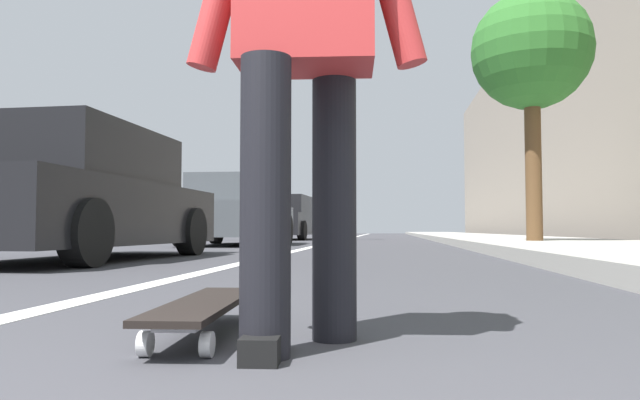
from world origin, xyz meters
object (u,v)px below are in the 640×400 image
object	(u,v)px
skater_person	(304,30)
parked_car_mid	(238,212)
skateboard	(205,307)
traffic_light	(329,146)
parked_car_near	(79,198)
street_tree_mid	(531,53)
parked_car_far	(286,219)

from	to	relation	value
skater_person	parked_car_mid	xyz separation A→B (m)	(10.78, 3.02, -0.21)
skateboard	traffic_light	world-z (taller)	traffic_light
skateboard	parked_car_near	size ratio (longest dim) A/B	0.20
skateboard	street_tree_mid	world-z (taller)	street_tree_mid
skater_person	parked_car_mid	distance (m)	11.19
skateboard	street_tree_mid	bearing A→B (deg)	-19.96
parked_car_far	street_tree_mid	size ratio (longest dim) A/B	0.98
skateboard	skater_person	distance (m)	0.92
parked_car_near	parked_car_mid	distance (m)	6.25
skateboard	parked_car_mid	bearing A→B (deg)	14.13
parked_car_mid	skateboard	bearing A→B (deg)	-165.87
parked_car_near	street_tree_mid	distance (m)	7.85
skateboard	street_tree_mid	size ratio (longest dim) A/B	0.19
parked_car_near	parked_car_mid	world-z (taller)	parked_car_mid
parked_car_near	skateboard	bearing A→B (deg)	-146.50
skater_person	traffic_light	size ratio (longest dim) A/B	0.38
parked_car_near	street_tree_mid	xyz separation A→B (m)	(4.22, -6.02, 2.74)
parked_car_near	parked_car_mid	bearing A→B (deg)	-2.06
parked_car_near	parked_car_mid	size ratio (longest dim) A/B	1.02
skateboard	skater_person	xyz separation A→B (m)	(-0.15, -0.35, 0.84)
parked_car_near	traffic_light	xyz separation A→B (m)	(12.20, -1.62, 2.30)
parked_car_near	parked_car_far	distance (m)	13.23
parked_car_far	traffic_light	world-z (taller)	traffic_light
parked_car_far	street_tree_mid	bearing A→B (deg)	-146.50
parked_car_far	parked_car_near	bearing A→B (deg)	179.77
skater_person	parked_car_near	distance (m)	5.58
street_tree_mid	skater_person	bearing A→B (deg)	162.39
traffic_light	street_tree_mid	distance (m)	9.13
traffic_light	street_tree_mid	world-z (taller)	street_tree_mid
skateboard	traffic_light	bearing A→B (deg)	4.41
skateboard	parked_car_near	xyz separation A→B (m)	(4.38, 2.90, 0.61)
skateboard	parked_car_mid	xyz separation A→B (m)	(10.63, 2.68, 0.63)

